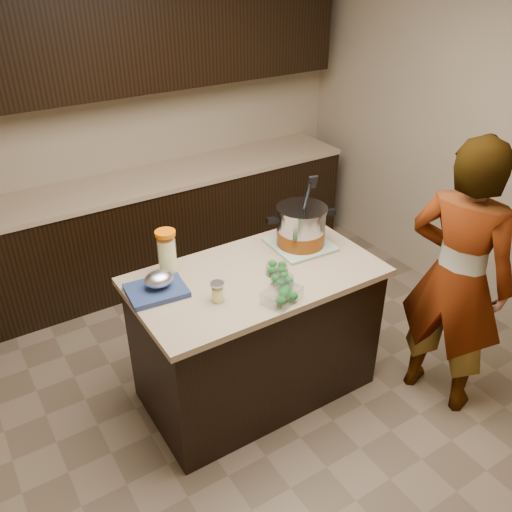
{
  "coord_description": "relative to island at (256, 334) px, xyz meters",
  "views": [
    {
      "loc": [
        -1.42,
        -2.25,
        2.6
      ],
      "look_at": [
        0.0,
        0.0,
        1.02
      ],
      "focal_mm": 38.0,
      "sensor_mm": 36.0,
      "label": 1
    }
  ],
  "objects": [
    {
      "name": "ground_plane",
      "position": [
        0.0,
        0.0,
        -0.45
      ],
      "size": [
        4.0,
        4.0,
        0.0
      ],
      "primitive_type": "plane",
      "color": "brown",
      "rests_on": "ground"
    },
    {
      "name": "room_shell",
      "position": [
        0.0,
        0.0,
        1.26
      ],
      "size": [
        4.04,
        4.04,
        2.72
      ],
      "color": "tan",
      "rests_on": "ground"
    },
    {
      "name": "back_cabinets",
      "position": [
        0.0,
        1.74,
        0.49
      ],
      "size": [
        3.6,
        0.63,
        2.33
      ],
      "color": "black",
      "rests_on": "ground"
    },
    {
      "name": "island",
      "position": [
        0.0,
        0.0,
        0.0
      ],
      "size": [
        1.46,
        0.81,
        0.9
      ],
      "color": "black",
      "rests_on": "ground"
    },
    {
      "name": "dish_towel",
      "position": [
        0.41,
        0.13,
        0.46
      ],
      "size": [
        0.38,
        0.38,
        0.02
      ],
      "primitive_type": "cube",
      "rotation": [
        0.0,
        0.0,
        -0.05
      ],
      "color": "#557951",
      "rests_on": "island"
    },
    {
      "name": "stock_pot",
      "position": [
        0.41,
        0.13,
        0.57
      ],
      "size": [
        0.44,
        0.39,
        0.45
      ],
      "rotation": [
        0.0,
        0.0,
        -0.25
      ],
      "color": "#B7B7BC",
      "rests_on": "dish_towel"
    },
    {
      "name": "lemonade_pitcher",
      "position": [
        -0.43,
        0.26,
        0.58
      ],
      "size": [
        0.13,
        0.13,
        0.28
      ],
      "rotation": [
        0.0,
        0.0,
        0.14
      ],
      "color": "#F8F398",
      "rests_on": "island"
    },
    {
      "name": "mason_jar",
      "position": [
        -0.32,
        -0.12,
        0.5
      ],
      "size": [
        0.1,
        0.1,
        0.12
      ],
      "rotation": [
        0.0,
        0.0,
        -0.35
      ],
      "color": "#F8F398",
      "rests_on": "island"
    },
    {
      "name": "broccoli_tub_left",
      "position": [
        0.11,
        -0.06,
        0.48
      ],
      "size": [
        0.15,
        0.15,
        0.06
      ],
      "rotation": [
        0.0,
        0.0,
        -0.16
      ],
      "color": "silver",
      "rests_on": "island"
    },
    {
      "name": "broccoli_tub_right",
      "position": [
        0.06,
        -0.19,
        0.48
      ],
      "size": [
        0.17,
        0.17,
        0.06
      ],
      "rotation": [
        0.0,
        0.0,
        0.39
      ],
      "color": "silver",
      "rests_on": "island"
    },
    {
      "name": "broccoli_tub_rect",
      "position": [
        -0.03,
        -0.31,
        0.48
      ],
      "size": [
        0.24,
        0.2,
        0.07
      ],
      "rotation": [
        0.0,
        0.0,
        0.33
      ],
      "color": "silver",
      "rests_on": "island"
    },
    {
      "name": "blue_tray",
      "position": [
        -0.56,
        0.13,
        0.49
      ],
      "size": [
        0.34,
        0.28,
        0.12
      ],
      "rotation": [
        0.0,
        0.0,
        -0.09
      ],
      "color": "navy",
      "rests_on": "island"
    },
    {
      "name": "person",
      "position": [
        0.98,
        -0.64,
        0.42
      ],
      "size": [
        0.59,
        0.73,
        1.75
      ],
      "primitive_type": "imported",
      "rotation": [
        0.0,
        0.0,
        1.87
      ],
      "color": "gray",
      "rests_on": "ground"
    }
  ]
}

